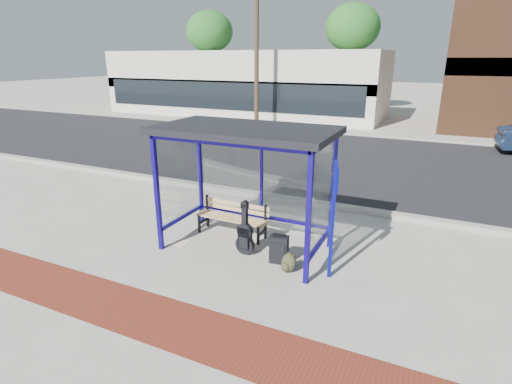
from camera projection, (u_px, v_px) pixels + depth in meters
The scene contains 19 objects.
ground at pixel (246, 248), 7.98m from camera, with size 120.00×120.00×0.00m, color #B2ADA0.
brick_paver_strip at pixel (166, 321), 5.75m from camera, with size 60.00×1.00×0.01m, color maroon.
curb_near at pixel (295, 200), 10.45m from camera, with size 60.00×0.25×0.12m, color gray.
street_asphalt at pixel (341, 160), 14.85m from camera, with size 60.00×10.00×0.00m, color black.
curb_far at pixel (367, 135), 19.21m from camera, with size 60.00×0.25×0.12m, color gray.
far_sidewalk at pixel (373, 130), 20.86m from camera, with size 60.00×4.00×0.01m, color #B2ADA0.
bus_shelter at pixel (247, 145), 7.38m from camera, with size 3.30×1.80×2.42m.
storefront_white at pixel (245, 83), 26.39m from camera, with size 18.00×6.04×4.00m.
tree_left at pixel (210, 32), 30.73m from camera, with size 3.60×3.60×7.03m.
tree_mid at pixel (353, 28), 26.32m from camera, with size 3.60×3.60×7.03m.
utility_pole_west at pixel (257, 47), 20.57m from camera, with size 1.60×0.24×8.00m.
bench at pixel (233, 216), 8.45m from camera, with size 1.60×0.42×0.75m.
guitar_bag at pixel (245, 236), 7.62m from camera, with size 0.38×0.13×1.03m.
suitcase at pixel (279, 249), 7.32m from camera, with size 0.36×0.26×0.58m.
backpack at pixel (288, 263), 7.04m from camera, with size 0.33×0.31×0.34m.
sign_post at pixel (333, 213), 6.56m from camera, with size 0.12×0.26×2.09m.
newspaper_a at pixel (181, 243), 8.18m from camera, with size 0.35×0.27×0.01m, color white.
newspaper_b at pixel (249, 247), 8.02m from camera, with size 0.34×0.27×0.01m, color white.
newspaper_c at pixel (254, 247), 8.00m from camera, with size 0.40×0.31×0.01m, color white.
Camera 1 is at (3.23, -6.44, 3.61)m, focal length 28.00 mm.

